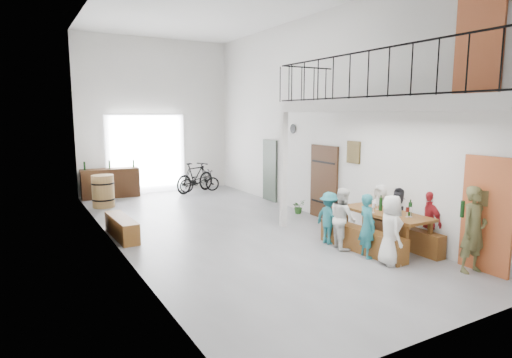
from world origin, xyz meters
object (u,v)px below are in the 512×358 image
bench_inner (361,240)px  oak_barrel (103,191)px  side_bench (122,227)px  host_standing (474,230)px  tasting_table (386,216)px  serving_counter (110,183)px  bicycle_near (200,181)px

bench_inner → oak_barrel: oak_barrel is taller
oak_barrel → bench_inner: bearing=-61.6°
side_bench → host_standing: size_ratio=1.08×
side_bench → bench_inner: bearing=-40.4°
tasting_table → oak_barrel: bearing=121.9°
tasting_table → side_bench: tasting_table is taller
tasting_table → bench_inner: 0.76m
tasting_table → side_bench: bearing=142.9°
oak_barrel → serving_counter: bearing=71.1°
tasting_table → host_standing: size_ratio=1.27×
bench_inner → serving_counter: size_ratio=1.13×
side_bench → oak_barrel: (0.25, 3.63, 0.26)m
side_bench → serving_counter: size_ratio=0.90×
side_bench → host_standing: 7.35m
side_bench → oak_barrel: bearing=86.1°
bench_inner → bicycle_near: bicycle_near is taller
oak_barrel → bicycle_near: bearing=15.3°
bench_inner → host_standing: size_ratio=1.35×
bench_inner → oak_barrel: 8.11m
tasting_table → bench_inner: (-0.59, 0.07, -0.46)m
tasting_table → side_bench: 5.92m
bench_inner → serving_counter: (-3.36, 8.59, 0.25)m
serving_counter → tasting_table: bearing=-62.3°
host_standing → bicycle_near: host_standing is taller
host_standing → oak_barrel: bearing=123.4°
side_bench → serving_counter: 5.16m
oak_barrel → host_standing: bearing=-62.1°
serving_counter → bicycle_near: serving_counter is taller
tasting_table → host_standing: (0.31, -1.79, 0.08)m
bench_inner → side_bench: (-4.11, 3.49, -0.01)m
tasting_table → bicycle_near: bearing=96.4°
bench_inner → oak_barrel: size_ratio=2.15×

